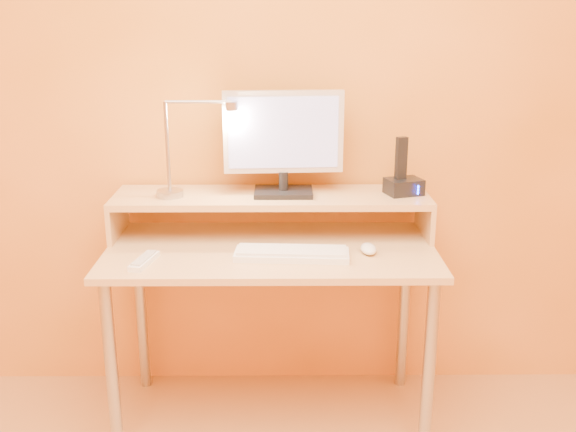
{
  "coord_description": "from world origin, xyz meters",
  "views": [
    {
      "loc": [
        0.05,
        -1.13,
        1.55
      ],
      "look_at": [
        0.06,
        1.13,
        0.86
      ],
      "focal_mm": 41.77,
      "sensor_mm": 36.0,
      "label": 1
    }
  ],
  "objects_px": {
    "phone_dock": "(404,186)",
    "keyboard": "(292,255)",
    "lamp_base": "(170,193)",
    "mouse": "(368,249)",
    "monitor_panel": "(283,132)",
    "remote_control": "(144,261)"
  },
  "relations": [
    {
      "from": "phone_dock",
      "to": "keyboard",
      "type": "bearing_deg",
      "value": -166.63
    },
    {
      "from": "lamp_base",
      "to": "mouse",
      "type": "relative_size",
      "value": 1.02
    },
    {
      "from": "lamp_base",
      "to": "monitor_panel",
      "type": "bearing_deg",
      "value": 5.36
    },
    {
      "from": "monitor_panel",
      "to": "keyboard",
      "type": "xyz_separation_m",
      "value": [
        0.03,
        -0.27,
        -0.39
      ]
    },
    {
      "from": "monitor_panel",
      "to": "mouse",
      "type": "bearing_deg",
      "value": -39.79
    },
    {
      "from": "lamp_base",
      "to": "phone_dock",
      "type": "height_order",
      "value": "phone_dock"
    },
    {
      "from": "monitor_panel",
      "to": "lamp_base",
      "type": "distance_m",
      "value": 0.48
    },
    {
      "from": "phone_dock",
      "to": "remote_control",
      "type": "xyz_separation_m",
      "value": [
        -0.94,
        -0.31,
        -0.18
      ]
    },
    {
      "from": "keyboard",
      "to": "mouse",
      "type": "bearing_deg",
      "value": 12.4
    },
    {
      "from": "phone_dock",
      "to": "remote_control",
      "type": "bearing_deg",
      "value": -179.1
    },
    {
      "from": "phone_dock",
      "to": "mouse",
      "type": "xyz_separation_m",
      "value": [
        -0.15,
        -0.21,
        -0.17
      ]
    },
    {
      "from": "monitor_panel",
      "to": "phone_dock",
      "type": "height_order",
      "value": "monitor_panel"
    },
    {
      "from": "lamp_base",
      "to": "keyboard",
      "type": "bearing_deg",
      "value": -26.45
    },
    {
      "from": "keyboard",
      "to": "remote_control",
      "type": "xyz_separation_m",
      "value": [
        -0.51,
        -0.06,
        -0.0
      ]
    },
    {
      "from": "phone_dock",
      "to": "mouse",
      "type": "bearing_deg",
      "value": -143.29
    },
    {
      "from": "keyboard",
      "to": "remote_control",
      "type": "distance_m",
      "value": 0.51
    },
    {
      "from": "mouse",
      "to": "lamp_base",
      "type": "bearing_deg",
      "value": 163.45
    },
    {
      "from": "monitor_panel",
      "to": "remote_control",
      "type": "xyz_separation_m",
      "value": [
        -0.48,
        -0.32,
        -0.39
      ]
    },
    {
      "from": "phone_dock",
      "to": "keyboard",
      "type": "xyz_separation_m",
      "value": [
        -0.43,
        -0.26,
        -0.18
      ]
    },
    {
      "from": "keyboard",
      "to": "remote_control",
      "type": "bearing_deg",
      "value": -170.2
    },
    {
      "from": "lamp_base",
      "to": "mouse",
      "type": "distance_m",
      "value": 0.77
    },
    {
      "from": "lamp_base",
      "to": "keyboard",
      "type": "xyz_separation_m",
      "value": [
        0.46,
        -0.23,
        -0.16
      ]
    }
  ]
}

